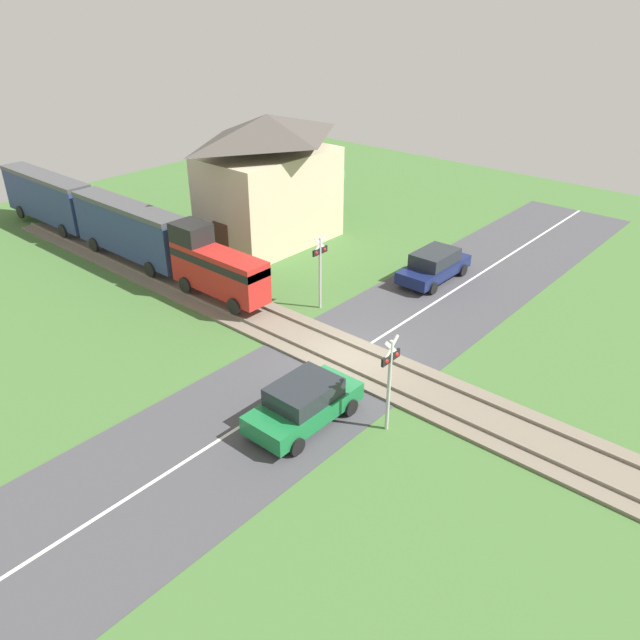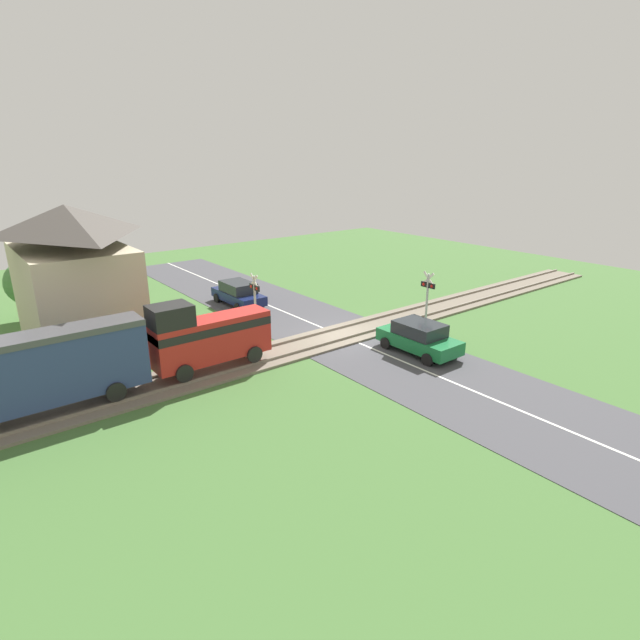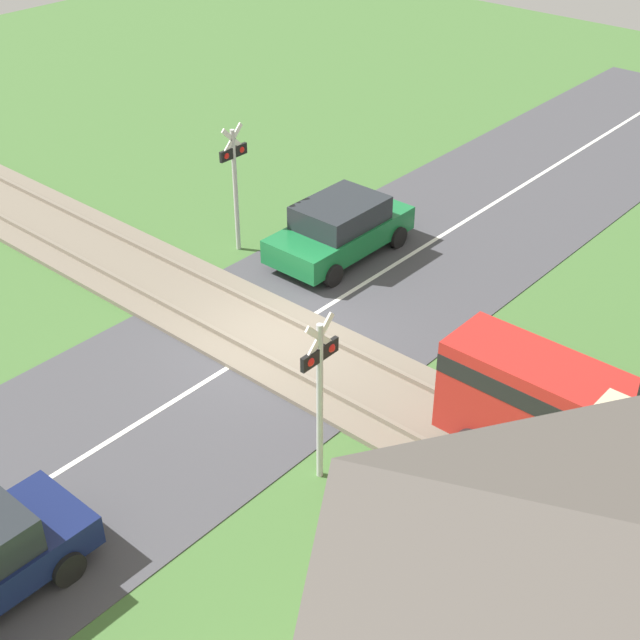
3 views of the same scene
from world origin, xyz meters
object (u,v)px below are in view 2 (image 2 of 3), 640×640
crossing_signal_east_approach (255,298)px  pedestrian_by_station (101,368)px  car_far_side (238,293)px  station_building (75,280)px  crossing_signal_west_approach (427,295)px  car_near_crossing (419,337)px

crossing_signal_east_approach → pedestrian_by_station: bearing=95.9°
car_far_side → station_building: station_building is taller
crossing_signal_west_approach → crossing_signal_east_approach: (5.19, 7.41, 0.00)m
car_near_crossing → car_far_side: car_near_crossing is taller
crossing_signal_west_approach → station_building: (9.57, 14.89, 1.22)m
car_far_side → station_building: 10.22m
crossing_signal_west_approach → crossing_signal_east_approach: 9.05m
car_far_side → station_building: (-1.57, 9.74, 2.64)m
car_far_side → pedestrian_by_station: (-6.79, 10.32, -0.09)m
station_building → crossing_signal_east_approach: bearing=-120.4°
car_far_side → crossing_signal_west_approach: 12.35m
car_near_crossing → car_far_side: bearing=12.8°
car_near_crossing → car_far_side: 12.99m
crossing_signal_east_approach → station_building: (4.38, 7.48, 1.22)m
crossing_signal_east_approach → pedestrian_by_station: size_ratio=2.24×
crossing_signal_west_approach → car_near_crossing: bearing=124.0°
car_far_side → crossing_signal_west_approach: bearing=-155.2°
car_far_side → crossing_signal_west_approach: (-11.14, -5.15, 1.41)m
station_building → pedestrian_by_station: (-5.22, 0.58, -2.72)m
station_building → pedestrian_by_station: 5.91m
crossing_signal_east_approach → station_building: 8.75m
crossing_signal_west_approach → station_building: size_ratio=0.44×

